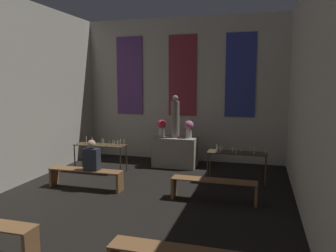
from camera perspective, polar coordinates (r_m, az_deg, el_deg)
wall_back at (r=10.88m, az=2.61°, el=6.43°), size 6.86×0.16×4.67m
wall_right at (r=5.01m, az=26.02°, el=4.00°), size 0.12×11.46×4.67m
altar at (r=10.12m, az=1.24°, el=-4.51°), size 1.32×0.71×0.91m
statue at (r=9.95m, az=1.25°, el=1.44°), size 0.26×0.26×1.29m
flower_vase_left at (r=10.10m, az=-1.11°, el=-0.06°), size 0.28×0.28×0.53m
flower_vase_right at (r=9.89m, az=3.66°, el=-0.24°), size 0.28×0.28×0.53m
candle_rack_left at (r=9.71m, az=-11.66°, el=-3.69°), size 1.50×0.49×0.99m
candle_rack_right at (r=8.66m, az=11.90°, el=-5.07°), size 1.50×0.49×0.99m
pew_back_left at (r=8.32m, az=-14.14°, el=-8.24°), size 1.86×0.36×0.48m
pew_back_right at (r=7.33m, az=7.95°, el=-10.25°), size 1.86×0.36×0.48m
person_seated at (r=8.12m, az=-13.12°, el=-5.23°), size 0.36×0.24×0.74m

